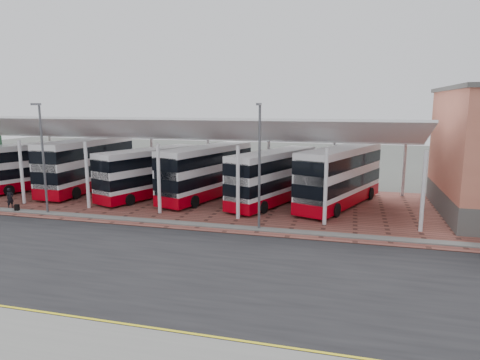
{
  "coord_description": "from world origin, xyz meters",
  "views": [
    {
      "loc": [
        7.66,
        -19.68,
        8.0
      ],
      "look_at": [
        0.64,
        6.65,
        3.16
      ],
      "focal_mm": 32.0,
      "sensor_mm": 36.0,
      "label": 1
    }
  ],
  "objects_px": {
    "bus_0": "(38,166)",
    "bus_3": "(207,172)",
    "bus_4": "(273,178)",
    "pedestrian": "(10,198)",
    "bus_5": "(340,177)",
    "bus_2": "(150,173)",
    "bus_1": "(88,165)"
  },
  "relations": [
    {
      "from": "bus_0",
      "to": "bus_5",
      "type": "distance_m",
      "value": 28.06
    },
    {
      "from": "bus_5",
      "to": "bus_4",
      "type": "bearing_deg",
      "value": -152.36
    },
    {
      "from": "bus_2",
      "to": "bus_4",
      "type": "height_order",
      "value": "bus_4"
    },
    {
      "from": "bus_2",
      "to": "bus_1",
      "type": "bearing_deg",
      "value": -168.66
    },
    {
      "from": "bus_5",
      "to": "bus_3",
      "type": "bearing_deg",
      "value": -158.59
    },
    {
      "from": "bus_3",
      "to": "bus_5",
      "type": "relative_size",
      "value": 0.97
    },
    {
      "from": "bus_1",
      "to": "bus_3",
      "type": "relative_size",
      "value": 1.05
    },
    {
      "from": "bus_1",
      "to": "bus_2",
      "type": "height_order",
      "value": "bus_1"
    },
    {
      "from": "bus_0",
      "to": "bus_1",
      "type": "bearing_deg",
      "value": 28.16
    },
    {
      "from": "bus_3",
      "to": "bus_5",
      "type": "bearing_deg",
      "value": 16.66
    },
    {
      "from": "bus_4",
      "to": "pedestrian",
      "type": "xyz_separation_m",
      "value": [
        -19.29,
        -6.92,
        -1.31
      ]
    },
    {
      "from": "pedestrian",
      "to": "bus_2",
      "type": "bearing_deg",
      "value": -40.82
    },
    {
      "from": "bus_1",
      "to": "bus_4",
      "type": "height_order",
      "value": "bus_1"
    },
    {
      "from": "bus_2",
      "to": "pedestrian",
      "type": "bearing_deg",
      "value": -121.14
    },
    {
      "from": "bus_0",
      "to": "bus_3",
      "type": "distance_m",
      "value": 16.97
    },
    {
      "from": "bus_3",
      "to": "bus_4",
      "type": "relative_size",
      "value": 1.05
    },
    {
      "from": "bus_1",
      "to": "bus_4",
      "type": "relative_size",
      "value": 1.11
    },
    {
      "from": "bus_3",
      "to": "bus_4",
      "type": "distance_m",
      "value": 5.86
    },
    {
      "from": "bus_0",
      "to": "bus_2",
      "type": "xyz_separation_m",
      "value": [
        12.02,
        -0.71,
        -0.07
      ]
    },
    {
      "from": "bus_3",
      "to": "bus_5",
      "type": "distance_m",
      "value": 11.09
    },
    {
      "from": "bus_2",
      "to": "bus_5",
      "type": "relative_size",
      "value": 0.9
    },
    {
      "from": "bus_2",
      "to": "bus_5",
      "type": "bearing_deg",
      "value": 24.25
    },
    {
      "from": "bus_3",
      "to": "pedestrian",
      "type": "xyz_separation_m",
      "value": [
        -13.46,
        -7.44,
        -1.41
      ]
    },
    {
      "from": "bus_2",
      "to": "bus_0",
      "type": "bearing_deg",
      "value": -162.44
    },
    {
      "from": "bus_0",
      "to": "bus_1",
      "type": "distance_m",
      "value": 5.18
    },
    {
      "from": "bus_5",
      "to": "pedestrian",
      "type": "relative_size",
      "value": 7.13
    },
    {
      "from": "bus_5",
      "to": "pedestrian",
      "type": "xyz_separation_m",
      "value": [
        -24.54,
        -7.55,
        -1.49
      ]
    },
    {
      "from": "bus_2",
      "to": "bus_5",
      "type": "height_order",
      "value": "bus_5"
    },
    {
      "from": "bus_0",
      "to": "bus_4",
      "type": "distance_m",
      "value": 22.81
    },
    {
      "from": "bus_4",
      "to": "bus_3",
      "type": "bearing_deg",
      "value": -164.51
    },
    {
      "from": "bus_3",
      "to": "bus_5",
      "type": "xyz_separation_m",
      "value": [
        11.09,
        0.11,
        0.08
      ]
    },
    {
      "from": "bus_3",
      "to": "bus_5",
      "type": "height_order",
      "value": "bus_5"
    }
  ]
}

